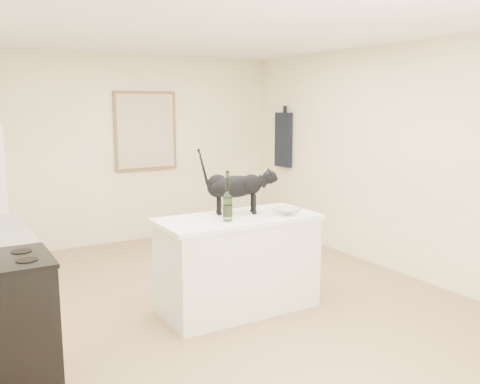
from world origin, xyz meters
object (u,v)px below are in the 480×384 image
(wine_bottle, at_px, (228,199))
(glass_bowl, at_px, (287,212))
(stove, at_px, (7,326))
(black_cat, at_px, (235,189))

(wine_bottle, height_order, glass_bowl, wine_bottle)
(stove, height_order, glass_bowl, glass_bowl)
(wine_bottle, distance_m, glass_bowl, 0.63)
(black_cat, bearing_deg, wine_bottle, -110.05)
(stove, bearing_deg, glass_bowl, 5.40)
(stove, height_order, wine_bottle, wine_bottle)
(stove, bearing_deg, wine_bottle, 8.95)
(stove, bearing_deg, black_cat, 14.36)
(black_cat, height_order, wine_bottle, black_cat)
(stove, xyz_separation_m, black_cat, (2.10, 0.54, 0.68))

